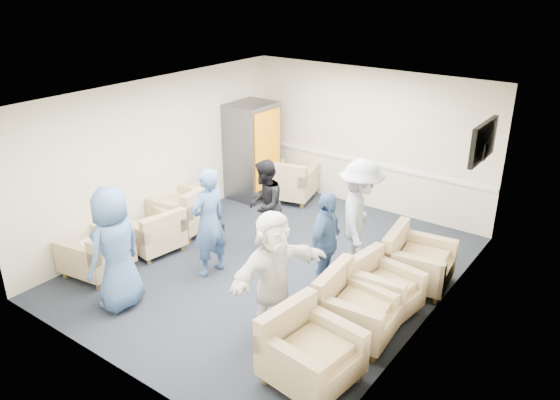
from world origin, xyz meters
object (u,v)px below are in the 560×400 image
Objects in this scene: armchair_left_far at (187,211)px; person_back_left at (265,205)px; armchair_right_midfar at (379,290)px; armchair_corner at (290,183)px; person_front_left at (115,249)px; person_back_right at (360,218)px; armchair_left_near at (99,254)px; armchair_right_near at (307,353)px; armchair_right_midnear at (354,309)px; armchair_right_far at (415,263)px; vending_machine at (252,151)px; person_front_right at (274,272)px; person_mid_right at (325,244)px; armchair_left_mid at (155,234)px; person_mid_left at (209,222)px.

armchair_left_far is 1.58m from person_back_left.
armchair_corner reaches higher than armchair_right_midfar.
person_back_right is at bearing 135.67° from person_front_left.
armchair_corner is (0.66, 4.10, 0.03)m from armchair_left_near.
armchair_right_near is 1.09× the size of armchair_right_midfar.
armchair_left_near is 0.63× the size of person_back_left.
armchair_right_midnear is 0.88× the size of armchair_corner.
armchair_right_near is 2.65m from armchair_right_far.
armchair_right_midnear is at bearing 108.55° from person_front_left.
vending_machine reaches higher than armchair_right_near.
person_back_right is 1.10× the size of person_front_right.
person_back_left is at bearing 99.12° from armchair_corner.
armchair_right_near is 1.69m from armchair_right_midfar.
armchair_corner is 2.10m from person_back_left.
person_back_right is 0.82m from person_mid_right.
armchair_left_mid is 3.15m from armchair_corner.
person_front_right is (-0.08, -1.11, 0.05)m from person_mid_right.
armchair_left_near is 0.54× the size of person_front_left.
armchair_right_far is at bearing 3.80° from armchair_right_near.
armchair_left_far is 2.06m from vending_machine.
armchair_right_near is 2.81m from person_mid_left.
armchair_corner is 0.73× the size of person_back_left.
person_mid_right is at bearing 32.84° from armchair_right_near.
armchair_right_near is 0.62× the size of person_front_right.
person_front_left reaches higher than armchair_right_midfar.
person_back_left is at bearing 161.95° from person_front_left.
armchair_corner is 0.58× the size of vending_machine.
armchair_corner is at bearing 59.49° from armchair_right_midfar.
armchair_right_far is 0.52× the size of vending_machine.
person_mid_left is (-2.57, -0.57, 0.52)m from armchair_right_midfar.
armchair_right_far reaches higher than armchair_right_midfar.
person_mid_left is (1.42, -2.81, -0.12)m from vending_machine.
armchair_left_mid is 2.99m from person_mid_right.
armchair_right_near is 1.01× the size of armchair_right_far.
vending_machine is at bearing 41.38° from person_back_right.
armchair_right_near is (3.86, -0.09, 0.03)m from armchair_left_near.
armchair_right_midfar is at bearing 104.30° from armchair_left_near.
vending_machine is at bearing 51.89° from armchair_right_near.
person_back_left is at bearing 52.70° from armchair_right_near.
person_mid_right reaches higher than armchair_right_near.
armchair_left_near is 1.04× the size of armchair_left_mid.
person_mid_right is at bearing 96.66° from armchair_right_midfar.
armchair_right_near is at bearing 171.65° from person_back_right.
person_front_left is 1.03× the size of person_mid_left.
armchair_right_midfar is at bearing -27.92° from person_front_right.
armchair_right_midnear is 2.58m from person_mid_left.
person_front_left is at bearing 39.03° from armchair_left_mid.
person_back_left is (0.56, 2.57, -0.12)m from person_front_left.
armchair_left_mid is at bearing 163.76° from armchair_left_near.
person_front_right is at bearing 91.53° from armchair_left_near.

